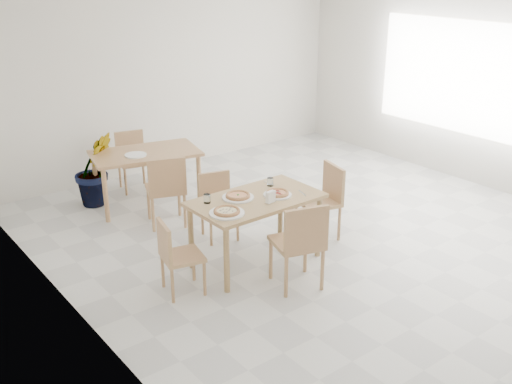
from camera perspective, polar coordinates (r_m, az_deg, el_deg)
room at (r=9.15m, az=19.96°, el=10.06°), size 7.28×7.00×7.00m
main_table at (r=6.34m, az=0.00°, el=-1.35°), size 1.39×0.80×0.75m
chair_south at (r=5.89m, az=4.27°, el=-4.58°), size 0.57×0.57×0.93m
chair_north at (r=7.05m, az=-3.71°, el=-0.82°), size 0.47×0.47×0.77m
chair_west at (r=5.89m, az=-7.72°, el=-5.74°), size 0.46×0.46×0.77m
chair_east at (r=7.05m, az=6.55°, el=-0.39°), size 0.53×0.53×0.88m
plate_margherita at (r=6.30m, az=-1.73°, el=-0.52°), size 0.33×0.33×0.02m
plate_mushroom at (r=5.93m, az=-2.79°, el=-2.02°), size 0.35×0.35×0.02m
plate_pepperoni at (r=6.37m, az=2.06°, el=-0.27°), size 0.30×0.30×0.02m
pizza_margherita at (r=6.29m, az=-1.73°, el=-0.33°), size 0.33×0.33×0.03m
pizza_mushroom at (r=5.92m, az=-2.80°, el=-1.82°), size 0.29×0.29×0.03m
pizza_pepperoni at (r=6.36m, az=2.06°, el=-0.08°), size 0.31×0.31×0.03m
tumbler_a at (r=6.19m, az=-4.69°, el=-0.62°), size 0.07×0.07×0.09m
tumbler_b at (r=6.63m, az=1.36°, el=0.97°), size 0.07×0.07×0.09m
napkin_holder at (r=6.16m, az=1.40°, el=-0.53°), size 0.12×0.07×0.13m
fork_a at (r=6.71m, az=1.26°, el=0.83°), size 0.03×0.16×0.01m
fork_b at (r=6.45m, az=4.43°, el=-0.10°), size 0.07×0.18×0.01m
second_table at (r=7.97m, az=-10.47°, el=3.16°), size 1.51×1.07×0.75m
chair_back_s at (r=7.32m, az=-8.54°, el=0.56°), size 0.58×0.58×0.92m
chair_back_n at (r=8.69m, az=-11.72°, el=3.35°), size 0.49×0.49×0.82m
plate_empty at (r=7.80m, az=-11.40°, el=3.47°), size 0.28×0.28×0.02m
potted_plant at (r=8.21m, az=-15.09°, el=2.11°), size 0.55×0.45×0.99m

